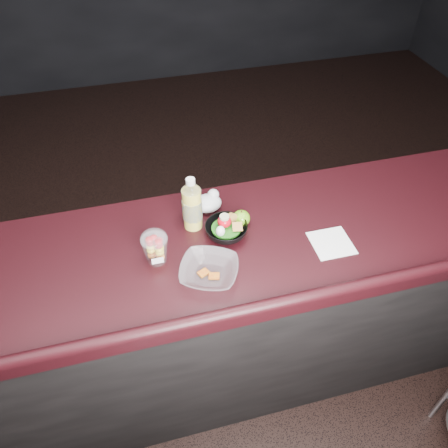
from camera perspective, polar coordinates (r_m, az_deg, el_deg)
The scene contains 10 objects.
ground at distance 2.48m, azimuth 0.73°, elevation -24.21°, with size 8.00×8.00×0.00m, color black.
room_shell at distance 1.04m, azimuth 1.66°, elevation 16.75°, with size 8.00×8.00×8.00m.
counter at distance 2.17m, azimuth -1.26°, elevation -11.95°, with size 4.06×0.71×1.02m.
lemonade_bottle at distance 1.78m, azimuth -4.18°, elevation 2.21°, with size 0.08×0.08×0.25m.
fruit_cup at distance 1.68m, azimuth -8.99°, elevation -2.95°, with size 0.10×0.10×0.15m.
green_apple at distance 1.83m, azimuth 2.27°, elevation 0.76°, with size 0.07×0.07×0.08m.
plastic_bag at distance 1.90m, azimuth -2.06°, elevation 2.88°, with size 0.12×0.10×0.09m.
snack_bowl at distance 1.78m, azimuth 0.26°, elevation -0.71°, with size 0.22×0.22×0.10m.
takeout_bowl at distance 1.64m, azimuth -1.96°, elevation -6.19°, with size 0.29×0.29×0.05m.
paper_napkin at distance 1.82m, azimuth 13.85°, elevation -2.43°, with size 0.16×0.16×0.00m, color white.
Camera 1 is at (-0.26, -0.89, 2.31)m, focal length 35.00 mm.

